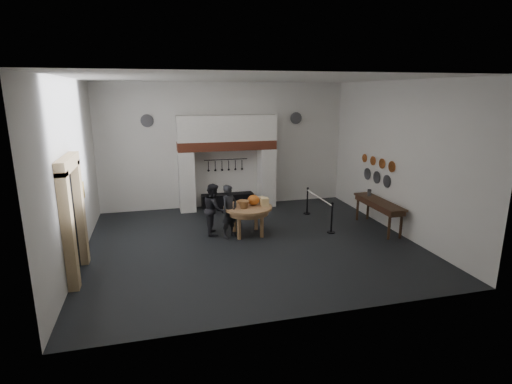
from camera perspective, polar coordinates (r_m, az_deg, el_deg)
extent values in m
cube|color=black|center=(11.45, -0.66, -7.22)|extent=(9.00, 8.00, 0.02)
cube|color=silver|center=(10.66, -0.73, 15.92)|extent=(9.00, 8.00, 0.02)
cube|color=silver|center=(14.70, -4.41, 6.62)|extent=(9.00, 0.02, 4.50)
cube|color=silver|center=(7.10, 6.99, -1.70)|extent=(9.00, 0.02, 4.50)
cube|color=silver|center=(10.72, -24.79, 2.50)|extent=(0.02, 8.00, 4.50)
cube|color=silver|center=(12.66, 19.59, 4.61)|extent=(0.02, 8.00, 4.50)
cube|color=silver|center=(14.38, -9.88, 1.53)|extent=(0.55, 0.70, 2.15)
cube|color=silver|center=(14.89, 1.51, 2.17)|extent=(0.55, 0.70, 2.15)
cube|color=#9E442B|center=(14.35, -4.17, 6.68)|extent=(3.50, 0.72, 0.32)
cube|color=silver|center=(14.28, -4.22, 9.11)|extent=(3.50, 0.70, 0.90)
cube|color=black|center=(14.83, -4.08, -1.20)|extent=(1.90, 0.45, 0.50)
cylinder|color=black|center=(14.70, -4.32, 4.65)|extent=(1.60, 0.02, 0.02)
cube|color=black|center=(9.99, -25.00, -4.24)|extent=(0.04, 1.10, 2.50)
cube|color=tan|center=(9.31, -25.23, -5.25)|extent=(0.22, 0.30, 2.60)
cube|color=tan|center=(10.62, -23.90, -2.79)|extent=(0.22, 0.30, 2.60)
cube|color=tan|center=(9.66, -25.34, 3.70)|extent=(0.22, 1.70, 0.30)
cube|color=gold|center=(11.61, -23.56, 0.15)|extent=(0.05, 0.34, 0.44)
cylinder|color=#AA7150|center=(11.81, -1.18, -2.23)|extent=(1.46, 1.46, 0.07)
ellipsoid|color=orange|center=(11.90, -0.36, -1.15)|extent=(0.36, 0.36, 0.31)
cube|color=#FFDE98|center=(11.84, 1.23, -1.40)|extent=(0.22, 0.22, 0.24)
cube|color=tan|center=(12.12, 0.75, -1.13)|extent=(0.18, 0.18, 0.20)
cone|color=#936236|center=(11.60, -1.74, -1.79)|extent=(0.32, 0.32, 0.22)
ellipsoid|color=#AD663D|center=(12.09, -2.03, -1.35)|extent=(0.31, 0.18, 0.13)
imported|color=black|center=(11.65, -3.83, -2.78)|extent=(0.68, 0.64, 1.57)
imported|color=black|center=(11.97, -6.06, -2.43)|extent=(0.64, 0.79, 1.54)
cube|color=#381F14|center=(12.87, 17.16, -1.34)|extent=(0.55, 2.20, 0.06)
cylinder|color=#4C4C51|center=(13.33, 15.87, -0.10)|extent=(0.12, 0.12, 0.22)
cylinder|color=#C6662D|center=(12.85, 18.84, 3.44)|extent=(0.03, 0.34, 0.34)
cylinder|color=#C6662D|center=(13.30, 17.56, 3.89)|extent=(0.03, 0.32, 0.32)
cylinder|color=#C6662D|center=(13.76, 16.36, 4.31)|extent=(0.03, 0.30, 0.30)
cylinder|color=#C6662D|center=(14.23, 15.25, 4.69)|extent=(0.03, 0.28, 0.28)
cylinder|color=#4C4C51|center=(13.11, 18.19, 1.46)|extent=(0.03, 0.40, 0.40)
cylinder|color=#4C4C51|center=(13.60, 16.85, 2.01)|extent=(0.03, 0.40, 0.40)
cylinder|color=#4C4C51|center=(14.11, 15.61, 2.52)|extent=(0.03, 0.40, 0.40)
cylinder|color=#4C4C51|center=(14.35, -15.30, 9.80)|extent=(0.44, 0.03, 0.44)
cylinder|color=#4C4C51|center=(15.26, 5.74, 10.46)|extent=(0.44, 0.03, 0.44)
cylinder|color=black|center=(12.27, 10.77, -3.75)|extent=(0.05, 0.05, 0.90)
cylinder|color=black|center=(14.03, 7.34, -1.33)|extent=(0.05, 0.05, 0.90)
cylinder|color=white|center=(13.03, 9.00, -0.78)|extent=(0.04, 2.00, 0.04)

